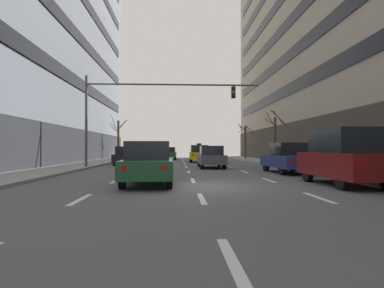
% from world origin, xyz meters
% --- Properties ---
extents(ground_plane, '(120.00, 120.00, 0.00)m').
position_xyz_m(ground_plane, '(0.00, 0.00, 0.00)').
color(ground_plane, '#515156').
extents(lane_stripe_l1_s3, '(0.16, 2.00, 0.01)m').
position_xyz_m(lane_stripe_l1_s3, '(-3.36, -3.00, 0.00)').
color(lane_stripe_l1_s3, silver).
rests_on(lane_stripe_l1_s3, ground).
extents(lane_stripe_l1_s4, '(0.16, 2.00, 0.01)m').
position_xyz_m(lane_stripe_l1_s4, '(-3.36, 2.00, 0.00)').
color(lane_stripe_l1_s4, silver).
rests_on(lane_stripe_l1_s4, ground).
extents(lane_stripe_l1_s5, '(0.16, 2.00, 0.01)m').
position_xyz_m(lane_stripe_l1_s5, '(-3.36, 7.00, 0.00)').
color(lane_stripe_l1_s5, silver).
rests_on(lane_stripe_l1_s5, ground).
extents(lane_stripe_l1_s6, '(0.16, 2.00, 0.01)m').
position_xyz_m(lane_stripe_l1_s6, '(-3.36, 12.00, 0.00)').
color(lane_stripe_l1_s6, silver).
rests_on(lane_stripe_l1_s6, ground).
extents(lane_stripe_l1_s7, '(0.16, 2.00, 0.01)m').
position_xyz_m(lane_stripe_l1_s7, '(-3.36, 17.00, 0.00)').
color(lane_stripe_l1_s7, silver).
rests_on(lane_stripe_l1_s7, ground).
extents(lane_stripe_l1_s8, '(0.16, 2.00, 0.01)m').
position_xyz_m(lane_stripe_l1_s8, '(-3.36, 22.00, 0.00)').
color(lane_stripe_l1_s8, silver).
rests_on(lane_stripe_l1_s8, ground).
extents(lane_stripe_l1_s9, '(0.16, 2.00, 0.01)m').
position_xyz_m(lane_stripe_l1_s9, '(-3.36, 27.00, 0.00)').
color(lane_stripe_l1_s9, silver).
rests_on(lane_stripe_l1_s9, ground).
extents(lane_stripe_l1_s10, '(0.16, 2.00, 0.01)m').
position_xyz_m(lane_stripe_l1_s10, '(-3.36, 32.00, 0.00)').
color(lane_stripe_l1_s10, silver).
rests_on(lane_stripe_l1_s10, ground).
extents(lane_stripe_l2_s2, '(0.16, 2.00, 0.01)m').
position_xyz_m(lane_stripe_l2_s2, '(0.00, -8.00, 0.00)').
color(lane_stripe_l2_s2, silver).
rests_on(lane_stripe_l2_s2, ground).
extents(lane_stripe_l2_s3, '(0.16, 2.00, 0.01)m').
position_xyz_m(lane_stripe_l2_s3, '(0.00, -3.00, 0.00)').
color(lane_stripe_l2_s3, silver).
rests_on(lane_stripe_l2_s3, ground).
extents(lane_stripe_l2_s4, '(0.16, 2.00, 0.01)m').
position_xyz_m(lane_stripe_l2_s4, '(0.00, 2.00, 0.00)').
color(lane_stripe_l2_s4, silver).
rests_on(lane_stripe_l2_s4, ground).
extents(lane_stripe_l2_s5, '(0.16, 2.00, 0.01)m').
position_xyz_m(lane_stripe_l2_s5, '(0.00, 7.00, 0.00)').
color(lane_stripe_l2_s5, silver).
rests_on(lane_stripe_l2_s5, ground).
extents(lane_stripe_l2_s6, '(0.16, 2.00, 0.01)m').
position_xyz_m(lane_stripe_l2_s6, '(0.00, 12.00, 0.00)').
color(lane_stripe_l2_s6, silver).
rests_on(lane_stripe_l2_s6, ground).
extents(lane_stripe_l2_s7, '(0.16, 2.00, 0.01)m').
position_xyz_m(lane_stripe_l2_s7, '(0.00, 17.00, 0.00)').
color(lane_stripe_l2_s7, silver).
rests_on(lane_stripe_l2_s7, ground).
extents(lane_stripe_l2_s8, '(0.16, 2.00, 0.01)m').
position_xyz_m(lane_stripe_l2_s8, '(0.00, 22.00, 0.00)').
color(lane_stripe_l2_s8, silver).
rests_on(lane_stripe_l2_s8, ground).
extents(lane_stripe_l2_s9, '(0.16, 2.00, 0.01)m').
position_xyz_m(lane_stripe_l2_s9, '(0.00, 27.00, 0.00)').
color(lane_stripe_l2_s9, silver).
rests_on(lane_stripe_l2_s9, ground).
extents(lane_stripe_l2_s10, '(0.16, 2.00, 0.01)m').
position_xyz_m(lane_stripe_l2_s10, '(0.00, 32.00, 0.00)').
color(lane_stripe_l2_s10, silver).
rests_on(lane_stripe_l2_s10, ground).
extents(lane_stripe_l3_s3, '(0.16, 2.00, 0.01)m').
position_xyz_m(lane_stripe_l3_s3, '(3.36, -3.00, 0.00)').
color(lane_stripe_l3_s3, silver).
rests_on(lane_stripe_l3_s3, ground).
extents(lane_stripe_l3_s4, '(0.16, 2.00, 0.01)m').
position_xyz_m(lane_stripe_l3_s4, '(3.36, 2.00, 0.00)').
color(lane_stripe_l3_s4, silver).
rests_on(lane_stripe_l3_s4, ground).
extents(lane_stripe_l3_s5, '(0.16, 2.00, 0.01)m').
position_xyz_m(lane_stripe_l3_s5, '(3.36, 7.00, 0.00)').
color(lane_stripe_l3_s5, silver).
rests_on(lane_stripe_l3_s5, ground).
extents(lane_stripe_l3_s6, '(0.16, 2.00, 0.01)m').
position_xyz_m(lane_stripe_l3_s6, '(3.36, 12.00, 0.00)').
color(lane_stripe_l3_s6, silver).
rests_on(lane_stripe_l3_s6, ground).
extents(lane_stripe_l3_s7, '(0.16, 2.00, 0.01)m').
position_xyz_m(lane_stripe_l3_s7, '(3.36, 17.00, 0.00)').
color(lane_stripe_l3_s7, silver).
rests_on(lane_stripe_l3_s7, ground).
extents(lane_stripe_l3_s8, '(0.16, 2.00, 0.01)m').
position_xyz_m(lane_stripe_l3_s8, '(3.36, 22.00, 0.00)').
color(lane_stripe_l3_s8, silver).
rests_on(lane_stripe_l3_s8, ground).
extents(lane_stripe_l3_s9, '(0.16, 2.00, 0.01)m').
position_xyz_m(lane_stripe_l3_s9, '(3.36, 27.00, 0.00)').
color(lane_stripe_l3_s9, silver).
rests_on(lane_stripe_l3_s9, ground).
extents(lane_stripe_l3_s10, '(0.16, 2.00, 0.01)m').
position_xyz_m(lane_stripe_l3_s10, '(3.36, 32.00, 0.00)').
color(lane_stripe_l3_s10, silver).
rests_on(lane_stripe_l3_s10, ground).
extents(taxi_driving_0, '(2.03, 4.66, 1.92)m').
position_xyz_m(taxi_driving_0, '(1.57, 20.54, 0.85)').
color(taxi_driving_0, black).
rests_on(taxi_driving_0, ground).
extents(taxi_driving_1, '(2.05, 4.49, 1.83)m').
position_xyz_m(taxi_driving_1, '(-5.12, 20.70, 0.82)').
color(taxi_driving_1, black).
rests_on(taxi_driving_1, ground).
extents(car_driving_2, '(1.83, 4.21, 1.56)m').
position_xyz_m(car_driving_2, '(-1.66, 27.80, 0.77)').
color(car_driving_2, black).
rests_on(car_driving_2, ground).
extents(car_driving_3, '(1.78, 4.24, 1.59)m').
position_xyz_m(car_driving_3, '(1.78, 11.00, 0.78)').
color(car_driving_3, black).
rests_on(car_driving_3, ground).
extents(car_driving_4, '(1.83, 4.22, 1.57)m').
position_xyz_m(car_driving_4, '(-4.99, 15.25, 0.77)').
color(car_driving_4, black).
rests_on(car_driving_4, ground).
extents(car_driving_5, '(2.03, 4.53, 1.67)m').
position_xyz_m(car_driving_5, '(-1.82, 0.56, 0.82)').
color(car_driving_5, black).
rests_on(car_driving_5, ground).
extents(car_parked_1, '(1.94, 4.49, 2.16)m').
position_xyz_m(car_parked_1, '(5.67, -0.06, 1.07)').
color(car_parked_1, black).
rests_on(car_parked_1, ground).
extents(car_parked_2, '(2.05, 4.65, 1.73)m').
position_xyz_m(car_parked_2, '(5.67, 5.97, 0.85)').
color(car_parked_2, black).
rests_on(car_parked_2, ground).
extents(traffic_signal_0, '(12.45, 0.35, 6.44)m').
position_xyz_m(traffic_signal_0, '(-3.08, 10.88, 4.71)').
color(traffic_signal_0, '#4C4C51').
rests_on(traffic_signal_0, sidewalk_left).
extents(street_tree_0, '(2.04, 1.92, 4.43)m').
position_xyz_m(street_tree_0, '(7.96, 27.96, 2.36)').
color(street_tree_0, '#4C3823').
rests_on(street_tree_0, sidewalk_right).
extents(street_tree_1, '(1.79, 1.09, 4.55)m').
position_xyz_m(street_tree_1, '(7.95, 15.69, 2.43)').
color(street_tree_1, '#4C3823').
rests_on(street_tree_1, sidewalk_right).
extents(street_tree_2, '(2.14, 2.16, 5.35)m').
position_xyz_m(street_tree_2, '(-7.99, 27.95, 2.69)').
color(street_tree_2, '#4C3823').
rests_on(street_tree_2, sidewalk_left).
extents(pedestrian_0, '(0.23, 0.53, 1.55)m').
position_xyz_m(pedestrian_0, '(7.32, 12.67, 1.03)').
color(pedestrian_0, black).
rests_on(pedestrian_0, sidewalk_right).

